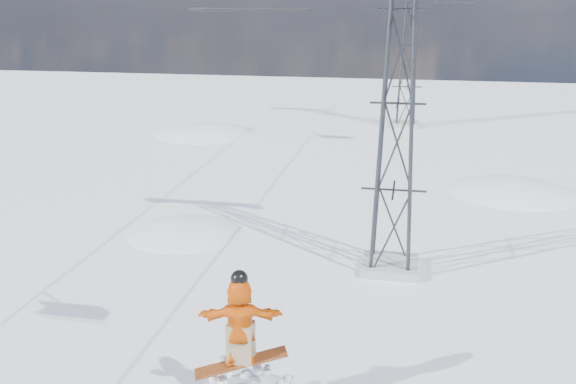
% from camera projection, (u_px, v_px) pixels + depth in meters
% --- Properties ---
extents(snow_terrain, '(39.00, 37.00, 22.00)m').
position_uv_depth(snow_terrain, '(295.00, 323.00, 37.31)').
color(snow_terrain, white).
rests_on(snow_terrain, ground).
extents(lift_tower_near, '(5.20, 1.80, 11.43)m').
position_uv_depth(lift_tower_near, '(398.00, 104.00, 19.48)').
color(lift_tower_near, '#999999').
rests_on(lift_tower_near, ground).
extents(lift_tower_far, '(5.20, 1.80, 11.43)m').
position_uv_depth(lift_tower_far, '(409.00, 46.00, 42.96)').
color(lift_tower_far, '#999999').
rests_on(lift_tower_far, ground).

